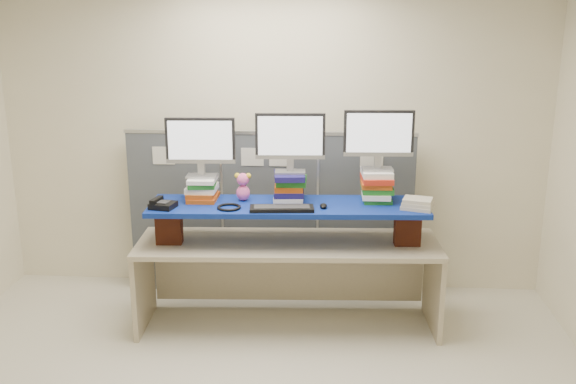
# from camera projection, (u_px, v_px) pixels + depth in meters

# --- Properties ---
(room) EXTENTS (5.00, 4.00, 2.80)m
(room) POSITION_uv_depth(u_px,v_px,m) (241.00, 202.00, 3.95)
(room) COLOR #EFE6C5
(room) RESTS_ON ground
(cubicle_partition) EXTENTS (2.60, 0.06, 1.53)m
(cubicle_partition) POSITION_uv_depth(u_px,v_px,m) (270.00, 213.00, 5.83)
(cubicle_partition) COLOR #42474E
(cubicle_partition) RESTS_ON ground
(desk) EXTENTS (2.47, 0.84, 0.74)m
(desk) POSITION_uv_depth(u_px,v_px,m) (288.00, 259.00, 5.22)
(desk) COLOR #B8AA8C
(desk) RESTS_ON ground
(brick_pier_left) EXTENTS (0.21, 0.12, 0.28)m
(brick_pier_left) POSITION_uv_depth(u_px,v_px,m) (169.00, 227.00, 5.12)
(brick_pier_left) COLOR maroon
(brick_pier_left) RESTS_ON desk
(brick_pier_right) EXTENTS (0.21, 0.12, 0.28)m
(brick_pier_right) POSITION_uv_depth(u_px,v_px,m) (407.00, 228.00, 5.08)
(brick_pier_right) COLOR maroon
(brick_pier_right) RESTS_ON desk
(blue_board) EXTENTS (2.23, 0.67, 0.04)m
(blue_board) POSITION_uv_depth(u_px,v_px,m) (288.00, 207.00, 5.11)
(blue_board) COLOR navy
(blue_board) RESTS_ON brick_pier_left
(book_stack_left) EXTENTS (0.25, 0.31, 0.19)m
(book_stack_left) POSITION_uv_depth(u_px,v_px,m) (202.00, 189.00, 5.20)
(book_stack_left) COLOR #B14810
(book_stack_left) RESTS_ON blue_board
(book_stack_center) EXTENTS (0.27, 0.32, 0.23)m
(book_stack_center) POSITION_uv_depth(u_px,v_px,m) (290.00, 186.00, 5.18)
(book_stack_center) COLOR white
(book_stack_center) RESTS_ON blue_board
(book_stack_right) EXTENTS (0.26, 0.32, 0.25)m
(book_stack_right) POSITION_uv_depth(u_px,v_px,m) (376.00, 185.00, 5.17)
(book_stack_right) COLOR #1E7120
(book_stack_right) RESTS_ON blue_board
(monitor_left) EXTENTS (0.55, 0.17, 0.48)m
(monitor_left) POSITION_uv_depth(u_px,v_px,m) (200.00, 144.00, 5.10)
(monitor_left) COLOR #929297
(monitor_left) RESTS_ON book_stack_left
(monitor_center) EXTENTS (0.55, 0.17, 0.48)m
(monitor_center) POSITION_uv_depth(u_px,v_px,m) (290.00, 139.00, 5.08)
(monitor_center) COLOR #929297
(monitor_center) RESTS_ON book_stack_center
(monitor_right) EXTENTS (0.55, 0.17, 0.48)m
(monitor_right) POSITION_uv_depth(u_px,v_px,m) (379.00, 136.00, 5.06)
(monitor_right) COLOR #929297
(monitor_right) RESTS_ON book_stack_right
(keyboard) EXTENTS (0.51, 0.21, 0.03)m
(keyboard) POSITION_uv_depth(u_px,v_px,m) (282.00, 208.00, 4.94)
(keyboard) COLOR black
(keyboard) RESTS_ON blue_board
(mouse) EXTENTS (0.07, 0.11, 0.03)m
(mouse) POSITION_uv_depth(u_px,v_px,m) (323.00, 206.00, 5.00)
(mouse) COLOR black
(mouse) RESTS_ON blue_board
(desk_phone) EXTENTS (0.21, 0.20, 0.08)m
(desk_phone) POSITION_uv_depth(u_px,v_px,m) (162.00, 204.00, 4.99)
(desk_phone) COLOR black
(desk_phone) RESTS_ON blue_board
(headset) EXTENTS (0.23, 0.23, 0.02)m
(headset) POSITION_uv_depth(u_px,v_px,m) (229.00, 207.00, 4.98)
(headset) COLOR black
(headset) RESTS_ON blue_board
(plush_toy) EXTENTS (0.13, 0.10, 0.23)m
(plush_toy) POSITION_uv_depth(u_px,v_px,m) (243.00, 186.00, 5.17)
(plush_toy) COLOR pink
(plush_toy) RESTS_ON blue_board
(binder_stack) EXTENTS (0.28, 0.25, 0.08)m
(binder_stack) POSITION_uv_depth(u_px,v_px,m) (418.00, 204.00, 4.97)
(binder_stack) COLOR beige
(binder_stack) RESTS_ON blue_board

